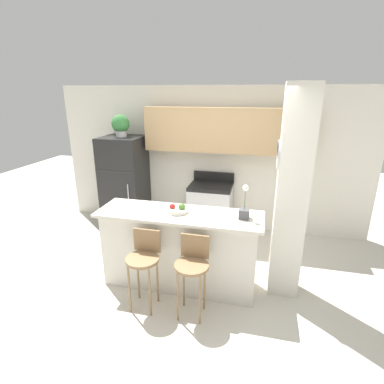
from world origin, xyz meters
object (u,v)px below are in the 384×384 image
refrigerator (125,183)px  potted_plant_on_fridge (121,125)px  fruit_bowl (177,210)px  stove_range (210,209)px  bar_stool_right (192,265)px  orchid_vase (244,209)px  bar_stool_left (144,259)px

refrigerator → potted_plant_on_fridge: potted_plant_on_fridge is taller
potted_plant_on_fridge → fruit_bowl: size_ratio=1.41×
fruit_bowl → stove_range: bearing=85.1°
bar_stool_right → orchid_vase: bearing=45.5°
refrigerator → stove_range: refrigerator is taller
bar_stool_right → fruit_bowl: 0.74m
orchid_vase → potted_plant_on_fridge: bearing=146.2°
potted_plant_on_fridge → fruit_bowl: (1.46, -1.53, -0.84)m
refrigerator → bar_stool_right: 2.70m
refrigerator → bar_stool_left: refrigerator is taller
bar_stool_left → refrigerator: bearing=120.5°
fruit_bowl → bar_stool_left: bearing=-117.4°
potted_plant_on_fridge → orchid_vase: 2.84m
bar_stool_right → potted_plant_on_fridge: size_ratio=2.50×
refrigerator → orchid_vase: (2.27, -1.52, 0.29)m
bar_stool_left → potted_plant_on_fridge: bearing=120.5°
refrigerator → bar_stool_left: size_ratio=1.80×
bar_stool_left → stove_range: bearing=79.3°
stove_range → orchid_vase: bearing=-66.9°
stove_range → fruit_bowl: (-0.14, -1.60, 0.60)m
orchid_vase → fruit_bowl: orchid_vase is taller
stove_range → bar_stool_left: stove_range is taller
refrigerator → fruit_bowl: 2.12m
stove_range → bar_stool_right: (0.18, -2.10, 0.17)m
stove_range → potted_plant_on_fridge: potted_plant_on_fridge is taller
bar_stool_left → fruit_bowl: bearing=62.6°
orchid_vase → bar_stool_left: bearing=-154.6°
bar_stool_right → fruit_bowl: size_ratio=3.53×
refrigerator → orchid_vase: size_ratio=4.12×
stove_range → bar_stool_left: (-0.40, -2.10, 0.17)m
refrigerator → potted_plant_on_fridge: size_ratio=4.50×
stove_range → potted_plant_on_fridge: (-1.59, -0.07, 1.44)m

